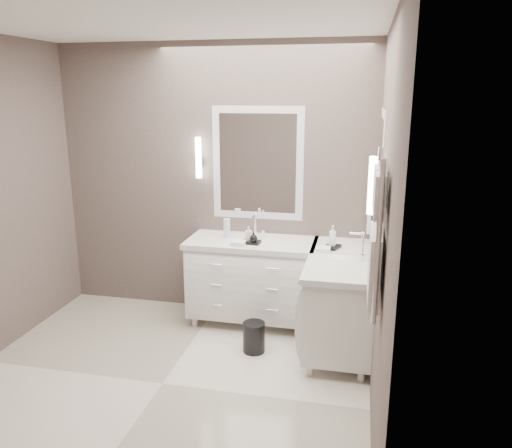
% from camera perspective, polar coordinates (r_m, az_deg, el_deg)
% --- Properties ---
extents(floor, '(3.20, 3.00, 0.01)m').
position_cam_1_polar(floor, '(4.19, -10.64, -17.53)').
color(floor, silver).
rests_on(floor, ground).
extents(ceiling, '(3.20, 3.00, 0.01)m').
position_cam_1_polar(ceiling, '(3.59, -12.84, 22.24)').
color(ceiling, white).
rests_on(ceiling, wall_back).
extents(wall_back, '(3.20, 0.01, 2.70)m').
position_cam_1_polar(wall_back, '(5.04, -4.81, 4.81)').
color(wall_back, '#554844').
rests_on(wall_back, floor).
extents(wall_front, '(3.20, 0.01, 2.70)m').
position_cam_1_polar(wall_front, '(2.43, -26.03, -7.74)').
color(wall_front, '#554844').
rests_on(wall_front, floor).
extents(wall_right, '(0.01, 3.00, 2.70)m').
position_cam_1_polar(wall_right, '(3.36, 14.31, -0.65)').
color(wall_right, '#554844').
rests_on(wall_right, floor).
extents(vanity_back, '(1.24, 0.59, 0.97)m').
position_cam_1_polar(vanity_back, '(4.90, -0.48, -5.95)').
color(vanity_back, white).
rests_on(vanity_back, floor).
extents(vanity_right, '(0.59, 1.24, 0.97)m').
position_cam_1_polar(vanity_right, '(4.49, 9.66, -8.13)').
color(vanity_right, white).
rests_on(vanity_right, floor).
extents(mirror_back, '(0.90, 0.02, 1.10)m').
position_cam_1_polar(mirror_back, '(4.88, 0.17, 6.91)').
color(mirror_back, white).
rests_on(mirror_back, wall_back).
extents(mirror_right, '(0.02, 0.90, 1.10)m').
position_cam_1_polar(mirror_right, '(4.10, 13.92, 4.97)').
color(mirror_right, white).
rests_on(mirror_right, wall_right).
extents(sconce_back, '(0.06, 0.06, 0.40)m').
position_cam_1_polar(sconce_back, '(4.97, -6.59, 7.45)').
color(sconce_back, white).
rests_on(sconce_back, wall_back).
extents(sconce_right, '(0.06, 0.06, 0.40)m').
position_cam_1_polar(sconce_right, '(3.52, 13.15, 4.16)').
color(sconce_right, white).
rests_on(sconce_right, wall_right).
extents(towel_bar_corner, '(0.03, 0.22, 0.30)m').
position_cam_1_polar(towel_bar_corner, '(4.73, 12.80, 0.94)').
color(towel_bar_corner, white).
rests_on(towel_bar_corner, wall_right).
extents(towel_ladder, '(0.06, 0.58, 0.90)m').
position_cam_1_polar(towel_ladder, '(2.96, 13.54, -1.82)').
color(towel_ladder, white).
rests_on(towel_ladder, wall_right).
extents(waste_bin, '(0.24, 0.24, 0.27)m').
position_cam_1_polar(waste_bin, '(4.50, -0.24, -12.80)').
color(waste_bin, black).
rests_on(waste_bin, floor).
extents(amenity_tray_back, '(0.18, 0.14, 0.03)m').
position_cam_1_polar(amenity_tray_back, '(4.68, -0.56, -2.06)').
color(amenity_tray_back, black).
rests_on(amenity_tray_back, vanity_back).
extents(amenity_tray_right, '(0.17, 0.19, 0.02)m').
position_cam_1_polar(amenity_tray_right, '(4.59, 8.69, -2.59)').
color(amenity_tray_right, black).
rests_on(amenity_tray_right, vanity_right).
extents(water_bottle, '(0.09, 0.09, 0.19)m').
position_cam_1_polar(water_bottle, '(4.85, -3.37, -0.48)').
color(water_bottle, silver).
rests_on(water_bottle, vanity_back).
extents(soap_bottle_a, '(0.07, 0.07, 0.13)m').
position_cam_1_polar(soap_bottle_a, '(4.68, -0.86, -1.06)').
color(soap_bottle_a, white).
rests_on(soap_bottle_a, amenity_tray_back).
extents(soap_bottle_b, '(0.07, 0.07, 0.09)m').
position_cam_1_polar(soap_bottle_b, '(4.63, -0.28, -1.49)').
color(soap_bottle_b, black).
rests_on(soap_bottle_b, amenity_tray_back).
extents(soap_bottle_c, '(0.08, 0.08, 0.19)m').
position_cam_1_polar(soap_bottle_c, '(4.56, 8.75, -1.33)').
color(soap_bottle_c, white).
rests_on(soap_bottle_c, amenity_tray_right).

